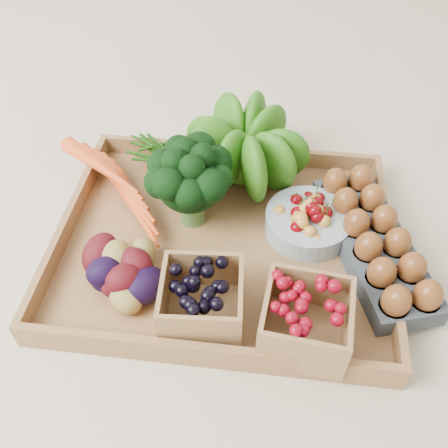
# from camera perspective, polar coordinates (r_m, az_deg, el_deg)

# --- Properties ---
(ground) EXTENTS (4.00, 4.00, 0.00)m
(ground) POSITION_cam_1_polar(r_m,az_deg,el_deg) (0.86, 0.00, -2.74)
(ground) COLOR beige
(ground) RESTS_ON ground
(tray) EXTENTS (0.55, 0.45, 0.01)m
(tray) POSITION_cam_1_polar(r_m,az_deg,el_deg) (0.85, 0.00, -2.41)
(tray) COLOR olive
(tray) RESTS_ON ground
(carrots) EXTENTS (0.21, 0.15, 0.05)m
(carrots) POSITION_cam_1_polar(r_m,az_deg,el_deg) (0.92, -11.10, 3.75)
(carrots) COLOR #E84B1A
(carrots) RESTS_ON tray
(lettuce) EXTENTS (0.15, 0.15, 0.15)m
(lettuce) POSITION_cam_1_polar(r_m,az_deg,el_deg) (0.92, 2.40, 9.08)
(lettuce) COLOR #24530D
(lettuce) RESTS_ON tray
(broccoli) EXTENTS (0.15, 0.15, 0.12)m
(broccoli) POSITION_cam_1_polar(r_m,az_deg,el_deg) (0.85, -3.79, 3.27)
(broccoli) COLOR black
(broccoli) RESTS_ON tray
(cherry_bowl) EXTENTS (0.15, 0.15, 0.04)m
(cherry_bowl) POSITION_cam_1_polar(r_m,az_deg,el_deg) (0.86, 9.55, 0.14)
(cherry_bowl) COLOR #8C9EA5
(cherry_bowl) RESTS_ON tray
(egg_carton) EXTENTS (0.20, 0.32, 0.04)m
(egg_carton) POSITION_cam_1_polar(r_m,az_deg,el_deg) (0.86, 16.59, -2.38)
(egg_carton) COLOR #3C444C
(egg_carton) RESTS_ON tray
(potatoes) EXTENTS (0.15, 0.15, 0.09)m
(potatoes) POSITION_cam_1_polar(r_m,az_deg,el_deg) (0.78, -11.82, -4.76)
(potatoes) COLOR #3A090E
(potatoes) RESTS_ON tray
(punnet_blackberry) EXTENTS (0.13, 0.13, 0.08)m
(punnet_blackberry) POSITION_cam_1_polar(r_m,az_deg,el_deg) (0.73, -2.53, -8.64)
(punnet_blackberry) COLOR black
(punnet_blackberry) RESTS_ON tray
(punnet_raspberry) EXTENTS (0.13, 0.13, 0.08)m
(punnet_raspberry) POSITION_cam_1_polar(r_m,az_deg,el_deg) (0.72, 9.31, -10.78)
(punnet_raspberry) COLOR maroon
(punnet_raspberry) RESTS_ON tray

